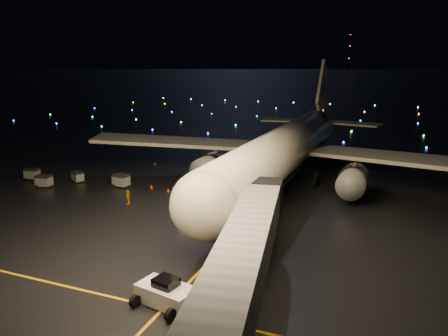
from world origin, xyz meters
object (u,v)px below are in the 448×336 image
(crew_c, at_px, (128,197))
(baggage_cart_2, at_px, (78,177))
(baggage_cart_1, at_px, (44,181))
(baggage_cart_3, at_px, (32,174))
(belt_loader, at_px, (202,210))
(airliner, at_px, (290,122))
(baggage_cart_0, at_px, (121,180))
(pushback_tug, at_px, (166,291))

(crew_c, bearing_deg, baggage_cart_2, -125.00)
(crew_c, xyz_separation_m, baggage_cart_1, (-15.34, 2.05, -0.06))
(crew_c, xyz_separation_m, baggage_cart_3, (-20.00, 4.54, -0.07))
(baggage_cart_2, bearing_deg, baggage_cart_1, -97.38)
(baggage_cart_3, bearing_deg, crew_c, -24.92)
(crew_c, bearing_deg, belt_loader, 64.50)
(airliner, relative_size, baggage_cart_0, 28.91)
(baggage_cart_2, bearing_deg, baggage_cart_0, 25.63)
(baggage_cart_1, relative_size, baggage_cart_3, 1.02)
(pushback_tug, bearing_deg, airliner, 100.83)
(baggage_cart_0, bearing_deg, baggage_cart_1, -151.47)
(crew_c, height_order, baggage_cart_2, crew_c)
(crew_c, bearing_deg, baggage_cart_0, -149.02)
(belt_loader, bearing_deg, baggage_cart_2, 147.67)
(pushback_tug, relative_size, baggage_cart_0, 2.02)
(airliner, distance_m, crew_c, 25.22)
(pushback_tug, xyz_separation_m, baggage_cart_1, (-30.98, 20.42, -0.18))
(pushback_tug, height_order, baggage_cart_0, pushback_tug)
(belt_loader, xyz_separation_m, crew_c, (-11.47, 3.22, -0.83))
(baggage_cart_3, bearing_deg, baggage_cart_2, -0.30)
(baggage_cart_0, bearing_deg, belt_loader, -23.08)
(baggage_cart_1, distance_m, baggage_cart_3, 5.29)
(baggage_cart_1, bearing_deg, baggage_cart_3, 143.35)
(pushback_tug, height_order, belt_loader, belt_loader)
(airliner, height_order, baggage_cart_0, airliner)
(pushback_tug, bearing_deg, baggage_cart_3, 158.30)
(belt_loader, bearing_deg, airliner, 67.09)
(pushback_tug, relative_size, baggage_cart_1, 2.15)
(belt_loader, distance_m, baggage_cart_3, 32.42)
(pushback_tug, bearing_deg, baggage_cart_1, 157.64)
(belt_loader, relative_size, crew_c, 3.95)
(baggage_cart_3, bearing_deg, baggage_cart_1, -40.23)
(airliner, distance_m, pushback_tug, 37.24)
(belt_loader, distance_m, baggage_cart_0, 19.26)
(belt_loader, height_order, baggage_cart_3, belt_loader)
(baggage_cart_3, bearing_deg, pushback_tug, -44.87)
(baggage_cart_1, xyz_separation_m, baggage_cart_2, (2.49, 3.99, -0.10))
(baggage_cart_1, bearing_deg, pushback_tug, -41.94)
(belt_loader, relative_size, baggage_cart_1, 3.57)
(pushback_tug, relative_size, baggage_cart_3, 2.20)
(airliner, xyz_separation_m, baggage_cart_2, (-28.61, -12.03, -7.99))
(baggage_cart_2, bearing_deg, pushback_tug, -16.00)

